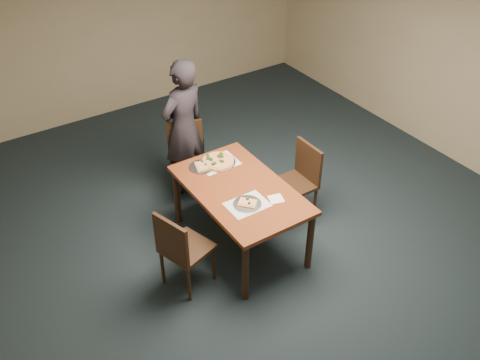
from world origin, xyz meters
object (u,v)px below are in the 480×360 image
diner (184,128)px  slice_plate_near (247,203)px  chair_far (187,155)px  pizza_pan (218,161)px  chair_right (300,178)px  slice_plate_far (202,166)px  dining_table (240,195)px  chair_left (181,247)px

diner → slice_plate_near: 1.49m
chair_far → pizza_pan: 0.69m
chair_far → chair_right: 1.37m
chair_far → pizza_pan: size_ratio=2.38×
chair_right → pizza_pan: (-0.79, 0.46, 0.26)m
diner → slice_plate_far: size_ratio=6.05×
dining_table → pizza_pan: size_ratio=3.93×
dining_table → pizza_pan: 0.53m
chair_far → chair_left: 1.59m
dining_table → slice_plate_far: (-0.14, 0.53, 0.10)m
pizza_pan → slice_plate_near: size_ratio=1.36×
chair_far → diner: 0.34m
chair_far → slice_plate_far: chair_far is taller
slice_plate_near → chair_far: bearing=86.3°
dining_table → chair_left: chair_left is taller
dining_table → chair_far: chair_far is taller
chair_far → pizza_pan: (0.04, -0.64, 0.26)m
pizza_pan → slice_plate_far: (-0.19, 0.02, -0.01)m
chair_left → diner: size_ratio=0.54×
dining_table → chair_right: chair_right is taller
slice_plate_near → slice_plate_far: bearing=93.8°
chair_right → diner: 1.46m
chair_left → slice_plate_near: (0.73, -0.05, 0.25)m
slice_plate_near → slice_plate_far: 0.80m
chair_left → slice_plate_near: size_ratio=3.25×
chair_left → pizza_pan: bearing=-67.3°
chair_far → diner: (0.01, 0.07, 0.33)m
chair_right → diner: size_ratio=0.54×
slice_plate_near → diner: bearing=86.0°
dining_table → slice_plate_far: bearing=104.8°
chair_left → chair_right: size_ratio=1.00×
slice_plate_far → dining_table: bearing=-75.2°
chair_far → diner: diner is taller
dining_table → chair_right: 0.85m
dining_table → diner: bearing=89.2°
chair_left → chair_right: 1.67m
chair_right → slice_plate_near: bearing=-71.0°
chair_right → slice_plate_near: (-0.92, -0.32, 0.25)m
chair_right → diner: diner is taller
pizza_pan → slice_plate_far: bearing=174.1°
dining_table → pizza_pan: pizza_pan is taller
dining_table → slice_plate_far: size_ratio=5.36×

